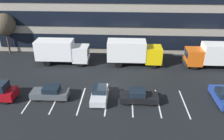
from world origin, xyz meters
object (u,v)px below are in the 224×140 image
(box_truck_yellow, at_px, (133,52))
(sedan_navy, at_px, (223,96))
(sedan_silver, at_px, (99,94))
(sedan_charcoal, at_px, (50,93))
(bare_tree, at_px, (4,25))
(sedan_black, at_px, (138,96))
(box_truck_white, at_px, (62,51))
(box_truck_orange, at_px, (214,54))

(box_truck_yellow, height_order, sedan_navy, box_truck_yellow)
(sedan_silver, bearing_deg, box_truck_yellow, 67.32)
(sedan_silver, relative_size, sedan_charcoal, 0.97)
(box_truck_yellow, xyz_separation_m, bare_tree, (-20.12, 3.63, 2.68))
(sedan_navy, distance_m, sedan_black, 9.14)
(sedan_charcoal, height_order, bare_tree, bare_tree)
(sedan_silver, distance_m, sedan_black, 4.26)
(sedan_charcoal, xyz_separation_m, sedan_black, (9.69, -0.23, -0.00))
(box_truck_white, bearing_deg, box_truck_yellow, 0.57)
(bare_tree, bearing_deg, box_truck_white, -20.95)
(sedan_navy, distance_m, sedan_silver, 13.37)
(sedan_black, distance_m, bare_tree, 24.77)
(box_truck_yellow, distance_m, sedan_charcoal, 13.45)
(sedan_navy, relative_size, sedan_charcoal, 1.04)
(box_truck_orange, xyz_separation_m, sedan_silver, (-15.20, -9.15, -1.30))
(box_truck_orange, distance_m, sedan_black, 14.56)
(box_truck_yellow, height_order, sedan_black, box_truck_yellow)
(sedan_black, bearing_deg, bare_tree, 146.74)
(box_truck_yellow, height_order, sedan_silver, box_truck_yellow)
(box_truck_white, bearing_deg, sedan_silver, -55.31)
(sedan_navy, xyz_separation_m, sedan_charcoal, (-18.81, -0.23, -0.03))
(sedan_silver, distance_m, sedan_charcoal, 5.44)
(sedan_black, relative_size, bare_tree, 0.63)
(box_truck_white, distance_m, sedan_charcoal, 9.58)
(sedan_navy, distance_m, sedan_charcoal, 18.81)
(sedan_silver, bearing_deg, sedan_black, -4.86)
(sedan_silver, relative_size, bare_tree, 0.62)
(box_truck_orange, distance_m, bare_tree, 31.75)
(box_truck_white, height_order, sedan_navy, box_truck_white)
(box_truck_yellow, relative_size, bare_tree, 1.22)
(box_truck_yellow, xyz_separation_m, sedan_black, (0.31, -9.77, -1.36))
(box_truck_white, distance_m, box_truck_orange, 21.64)
(sedan_navy, height_order, sedan_black, sedan_navy)
(sedan_navy, xyz_separation_m, sedan_black, (-9.12, -0.46, -0.03))
(box_truck_white, relative_size, bare_tree, 1.19)
(box_truck_white, xyz_separation_m, sedan_black, (10.69, -9.67, -1.31))
(box_truck_yellow, relative_size, sedan_charcoal, 1.91)
(box_truck_yellow, xyz_separation_m, box_truck_orange, (11.26, -0.26, -0.08))
(box_truck_white, distance_m, sedan_black, 14.48)
(box_truck_yellow, bearing_deg, sedan_silver, -112.68)
(sedan_silver, xyz_separation_m, bare_tree, (-16.19, 13.04, 4.05))
(box_truck_orange, height_order, sedan_charcoal, box_truck_orange)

